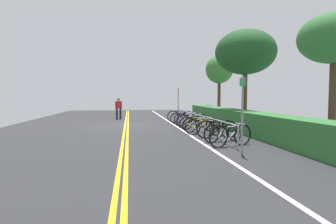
# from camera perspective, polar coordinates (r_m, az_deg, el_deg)

# --- Properties ---
(ground_plane) EXTENTS (32.63, 13.22, 0.05)m
(ground_plane) POSITION_cam_1_polar(r_m,az_deg,el_deg) (15.84, -8.81, -2.80)
(ground_plane) COLOR #2B2B2D
(centre_line_yellow_inner) EXTENTS (29.37, 0.10, 0.00)m
(centre_line_yellow_inner) POSITION_cam_1_polar(r_m,az_deg,el_deg) (15.84, -9.10, -2.71)
(centre_line_yellow_inner) COLOR gold
(centre_line_yellow_inner) RESTS_ON ground_plane
(centre_line_yellow_outer) EXTENTS (29.37, 0.10, 0.00)m
(centre_line_yellow_outer) POSITION_cam_1_polar(r_m,az_deg,el_deg) (15.84, -8.52, -2.70)
(centre_line_yellow_outer) COLOR gold
(centre_line_yellow_outer) RESTS_ON ground_plane
(bike_lane_stripe_white) EXTENTS (29.37, 0.12, 0.00)m
(bike_lane_stripe_white) POSITION_cam_1_polar(r_m,az_deg,el_deg) (16.05, 1.04, -2.58)
(bike_lane_stripe_white) COLOR white
(bike_lane_stripe_white) RESTS_ON ground_plane
(bike_rack) EXTENTS (9.39, 0.05, 0.77)m
(bike_rack) POSITION_cam_1_polar(r_m,az_deg,el_deg) (13.10, 6.69, -1.37)
(bike_rack) COLOR #9EA0A5
(bike_rack) RESTS_ON ground_plane
(bicycle_0) EXTENTS (0.66, 1.65, 0.79)m
(bicycle_0) POSITION_cam_1_polar(r_m,az_deg,el_deg) (17.13, 2.65, -0.97)
(bicycle_0) COLOR black
(bicycle_0) RESTS_ON ground_plane
(bicycle_1) EXTENTS (0.46, 1.71, 0.71)m
(bicycle_1) POSITION_cam_1_polar(r_m,az_deg,el_deg) (16.31, 3.44, -1.33)
(bicycle_1) COLOR black
(bicycle_1) RESTS_ON ground_plane
(bicycle_2) EXTENTS (0.48, 1.74, 0.76)m
(bicycle_2) POSITION_cam_1_polar(r_m,az_deg,el_deg) (15.42, 4.34, -1.52)
(bicycle_2) COLOR black
(bicycle_2) RESTS_ON ground_plane
(bicycle_3) EXTENTS (0.46, 1.80, 0.76)m
(bicycle_3) POSITION_cam_1_polar(r_m,az_deg,el_deg) (14.41, 5.24, -1.88)
(bicycle_3) COLOR black
(bicycle_3) RESTS_ON ground_plane
(bicycle_4) EXTENTS (0.57, 1.72, 0.69)m
(bicycle_4) POSITION_cam_1_polar(r_m,az_deg,el_deg) (13.61, 6.09, -2.34)
(bicycle_4) COLOR black
(bicycle_4) RESTS_ON ground_plane
(bicycle_5) EXTENTS (0.46, 1.78, 0.72)m
(bicycle_5) POSITION_cam_1_polar(r_m,az_deg,el_deg) (12.61, 7.07, -2.74)
(bicycle_5) COLOR black
(bicycle_5) RESTS_ON ground_plane
(bicycle_6) EXTENTS (0.59, 1.69, 0.71)m
(bicycle_6) POSITION_cam_1_polar(r_m,az_deg,el_deg) (11.75, 7.76, -3.20)
(bicycle_6) COLOR black
(bicycle_6) RESTS_ON ground_plane
(bicycle_7) EXTENTS (0.46, 1.70, 0.76)m
(bicycle_7) POSITION_cam_1_polar(r_m,az_deg,el_deg) (10.96, 10.38, -3.59)
(bicycle_7) COLOR black
(bicycle_7) RESTS_ON ground_plane
(bicycle_8) EXTENTS (0.62, 1.68, 0.71)m
(bicycle_8) POSITION_cam_1_polar(r_m,az_deg,el_deg) (10.13, 11.70, -4.33)
(bicycle_8) COLOR black
(bicycle_8) RESTS_ON ground_plane
(bicycle_9) EXTENTS (0.68, 1.71, 0.78)m
(bicycle_9) POSITION_cam_1_polar(r_m,az_deg,el_deg) (9.24, 13.19, -4.87)
(bicycle_9) COLOR black
(bicycle_9) RESTS_ON ground_plane
(pedestrian) EXTENTS (0.32, 0.48, 1.56)m
(pedestrian) POSITION_cam_1_polar(r_m,az_deg,el_deg) (19.82, -10.45, 1.07)
(pedestrian) COLOR #1E1E2D
(pedestrian) RESTS_ON ground_plane
(sign_post_near) EXTENTS (0.36, 0.06, 2.21)m
(sign_post_near) POSITION_cam_1_polar(r_m,az_deg,el_deg) (18.01, 2.17, 2.32)
(sign_post_near) COLOR gray
(sign_post_near) RESTS_ON ground_plane
(sign_post_far) EXTENTS (0.36, 0.06, 2.27)m
(sign_post_far) POSITION_cam_1_polar(r_m,az_deg,el_deg) (7.97, 15.53, 0.99)
(sign_post_far) COLOR gray
(sign_post_far) RESTS_ON ground_plane
(hedge_backdrop) EXTENTS (18.34, 1.13, 0.98)m
(hedge_backdrop) POSITION_cam_1_polar(r_m,az_deg,el_deg) (12.42, 17.66, -2.26)
(hedge_backdrop) COLOR #2D6B30
(hedge_backdrop) RESTS_ON ground_plane
(tree_near_left) EXTENTS (2.10, 2.10, 4.81)m
(tree_near_left) POSITION_cam_1_polar(r_m,az_deg,el_deg) (21.26, 10.85, 8.80)
(tree_near_left) COLOR #473323
(tree_near_left) RESTS_ON ground_plane
(tree_mid) EXTENTS (3.24, 3.24, 5.25)m
(tree_mid) POSITION_cam_1_polar(r_m,az_deg,el_deg) (15.41, 16.12, 12.04)
(tree_mid) COLOR #473323
(tree_mid) RESTS_ON ground_plane
(tree_far_right) EXTENTS (2.58, 2.58, 4.75)m
(tree_far_right) POSITION_cam_1_polar(r_m,az_deg,el_deg) (11.86, 31.93, 13.07)
(tree_far_right) COLOR #473323
(tree_far_right) RESTS_ON ground_plane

